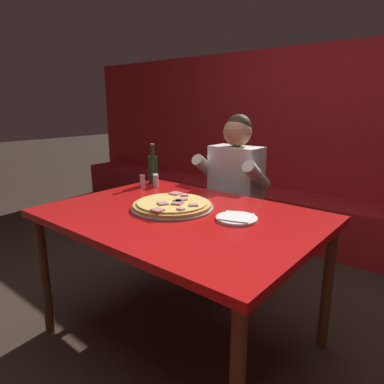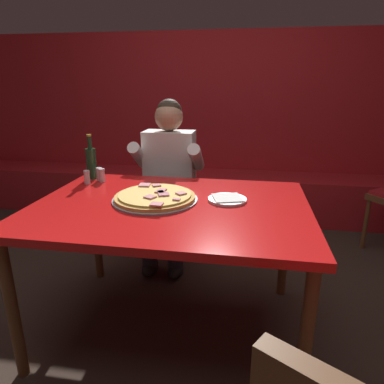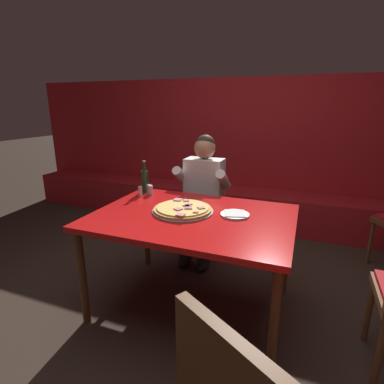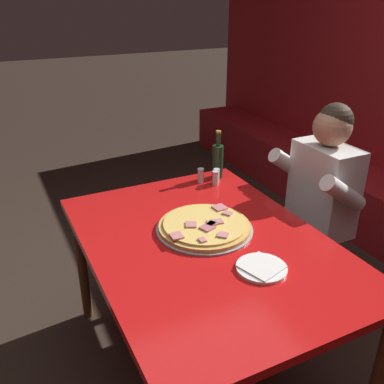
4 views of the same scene
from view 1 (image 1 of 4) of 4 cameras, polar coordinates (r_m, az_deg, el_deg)
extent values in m
plane|color=#33261E|center=(2.21, -1.75, -23.14)|extent=(24.00, 24.00, 0.00)
cube|color=#A3191E|center=(3.70, 21.22, 7.36)|extent=(6.80, 0.16, 1.90)
cube|color=#A3191E|center=(3.55, 18.49, -4.61)|extent=(6.46, 0.48, 0.46)
cylinder|color=brown|center=(2.23, -23.37, -12.73)|extent=(0.06, 0.06, 0.74)
cylinder|color=brown|center=(2.72, -5.93, -6.65)|extent=(0.06, 0.06, 0.74)
cylinder|color=brown|center=(2.08, 21.61, -14.65)|extent=(0.06, 0.06, 0.74)
cube|color=red|center=(1.84, -1.93, -4.10)|extent=(1.44, 1.04, 0.04)
cylinder|color=#9E9EA3|center=(1.92, -3.30, -2.56)|extent=(0.46, 0.46, 0.01)
cylinder|color=gold|center=(1.92, -3.31, -2.16)|extent=(0.44, 0.44, 0.02)
cylinder|color=#E5BC5B|center=(1.91, -3.31, -1.76)|extent=(0.39, 0.39, 0.01)
cube|color=#C6757A|center=(1.87, -4.88, -1.90)|extent=(0.07, 0.07, 0.01)
cube|color=#C6757A|center=(1.76, -5.76, -2.99)|extent=(0.06, 0.06, 0.01)
cube|color=#B76670|center=(1.91, -2.28, -1.52)|extent=(0.05, 0.06, 0.01)
cube|color=#C6757A|center=(1.92, -2.28, -1.43)|extent=(0.06, 0.05, 0.01)
cube|color=#C6757A|center=(2.07, -2.73, -0.21)|extent=(0.07, 0.07, 0.01)
cube|color=#C6757A|center=(1.76, -1.89, -2.85)|extent=(0.04, 0.03, 0.01)
cube|color=#B76670|center=(1.87, -2.41, -1.86)|extent=(0.07, 0.08, 0.01)
cube|color=#C6757A|center=(1.94, -1.45, -1.22)|extent=(0.05, 0.04, 0.01)
cube|color=#C6757A|center=(2.03, -1.21, -0.51)|extent=(0.06, 0.06, 0.01)
cube|color=#C6757A|center=(1.84, 0.29, -2.14)|extent=(0.07, 0.07, 0.01)
cylinder|color=white|center=(1.74, 7.45, -4.41)|extent=(0.21, 0.21, 0.01)
cube|color=white|center=(1.74, 7.46, -4.10)|extent=(0.19, 0.19, 0.01)
cylinder|color=#19381E|center=(2.52, -6.52, 3.68)|extent=(0.07, 0.07, 0.20)
cylinder|color=#19381E|center=(2.49, -6.62, 6.84)|extent=(0.03, 0.03, 0.08)
cylinder|color=#B29933|center=(2.49, -6.65, 7.89)|extent=(0.03, 0.03, 0.01)
cylinder|color=silver|center=(2.45, -6.11, 1.86)|extent=(0.04, 0.04, 0.07)
cylinder|color=silver|center=(2.45, -6.11, 1.53)|extent=(0.03, 0.03, 0.04)
cylinder|color=silver|center=(2.44, -6.14, 2.85)|extent=(0.04, 0.04, 0.01)
cylinder|color=silver|center=(2.41, -6.03, 1.68)|extent=(0.04, 0.04, 0.07)
cylinder|color=#28231E|center=(2.42, -6.02, 1.34)|extent=(0.03, 0.03, 0.04)
cylinder|color=silver|center=(2.40, -6.06, 2.68)|extent=(0.04, 0.04, 0.01)
cylinder|color=silver|center=(2.43, -8.24, 1.68)|extent=(0.04, 0.04, 0.07)
cylinder|color=#B23323|center=(2.43, -8.23, 1.35)|extent=(0.03, 0.03, 0.04)
cylinder|color=silver|center=(2.42, -8.28, 2.68)|extent=(0.04, 0.04, 0.01)
ellipsoid|color=black|center=(2.71, 1.44, -14.21)|extent=(0.11, 0.24, 0.09)
ellipsoid|color=black|center=(2.61, 5.03, -15.50)|extent=(0.11, 0.24, 0.09)
cylinder|color=#282833|center=(2.63, 1.47, -10.66)|extent=(0.11, 0.11, 0.43)
cylinder|color=#282833|center=(2.52, 5.12, -11.86)|extent=(0.11, 0.11, 0.43)
cube|color=#282833|center=(2.54, 4.68, -4.78)|extent=(0.34, 0.40, 0.12)
cube|color=silver|center=(2.63, 7.31, 1.92)|extent=(0.38, 0.22, 0.52)
cylinder|color=silver|center=(2.67, 2.45, 3.98)|extent=(0.09, 0.30, 0.25)
cylinder|color=silver|center=(2.44, 10.73, 2.71)|extent=(0.09, 0.30, 0.25)
sphere|color=tan|center=(2.57, 7.57, 9.87)|extent=(0.21, 0.21, 0.21)
sphere|color=#2D2319|center=(2.59, 7.78, 10.66)|extent=(0.19, 0.19, 0.19)
camera|label=2|loc=(0.85, -76.09, 6.56)|focal=32.00mm
camera|label=3|loc=(0.78, -109.09, 11.07)|focal=28.00mm
camera|label=4|loc=(0.75, 81.82, 41.62)|focal=40.00mm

